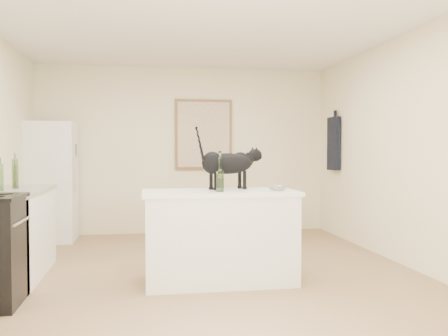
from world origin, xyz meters
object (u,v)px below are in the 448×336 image
(fridge, at_px, (51,182))
(wine_bottle, at_px, (220,174))
(black_cat, at_px, (227,166))
(glass_bowl, at_px, (277,188))

(fridge, distance_m, wine_bottle, 3.35)
(black_cat, distance_m, wine_bottle, 0.29)
(fridge, xyz_separation_m, wine_bottle, (2.04, -2.66, 0.22))
(black_cat, distance_m, glass_bowl, 0.56)
(fridge, height_order, wine_bottle, fridge)
(fridge, height_order, black_cat, fridge)
(fridge, relative_size, wine_bottle, 5.01)
(black_cat, height_order, wine_bottle, black_cat)
(fridge, height_order, glass_bowl, fridge)
(black_cat, bearing_deg, fridge, 112.51)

